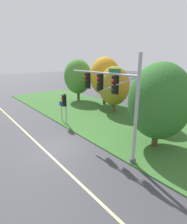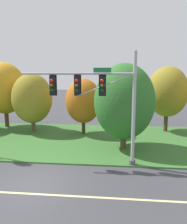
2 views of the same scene
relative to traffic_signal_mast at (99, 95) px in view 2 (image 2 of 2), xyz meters
name	(u,v)px [view 2 (image 2 of 2)]	position (x,y,z in m)	size (l,w,h in m)	color
ground_plane	(38,182)	(-3.13, -2.77, -4.61)	(160.00, 160.00, 0.00)	#3D3D42
lane_stripe	(30,194)	(-3.13, -3.97, -4.61)	(36.00, 0.16, 0.01)	beige
grass_verge	(69,139)	(-3.13, 5.48, -4.56)	(48.00, 11.50, 0.10)	#386B2D
traffic_signal_mast	(99,95)	(0.00, 0.00, 0.00)	(7.34, 0.49, 7.19)	#9EA0A5
tree_left_of_mast	(5,88)	(-11.08, 9.37, -0.18)	(4.51, 4.51, 7.16)	#4C3823
tree_behind_signpost	(32,98)	(-7.32, 7.63, -1.07)	(4.04, 4.04, 5.97)	brown
tree_mid_verge	(83,101)	(-2.05, 7.38, -1.25)	(3.49, 3.49, 5.46)	#423021
tree_tall_centre	(124,102)	(1.75, 3.32, -0.80)	(4.71, 4.71, 6.67)	#4C3823
tree_right_far	(167,92)	(6.32, 9.17, -0.42)	(4.09, 4.09, 6.66)	#4C3823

